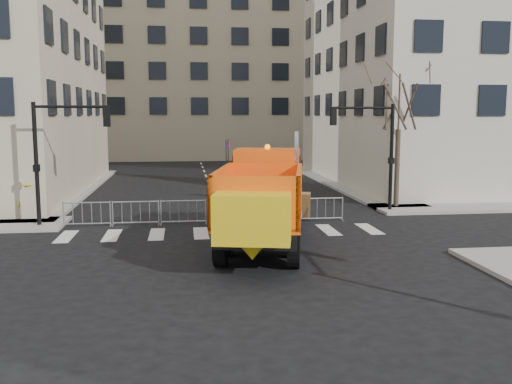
{
  "coord_description": "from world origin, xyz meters",
  "views": [
    {
      "loc": [
        -1.76,
        -17.72,
        4.84
      ],
      "look_at": [
        0.82,
        2.5,
        2.09
      ],
      "focal_mm": 40.0,
      "sensor_mm": 36.0,
      "label": 1
    }
  ],
  "objects": [
    {
      "name": "cop_a",
      "position": [
        2.69,
        7.0,
        1.03
      ],
      "size": [
        0.77,
        0.52,
        2.05
      ],
      "primitive_type": "imported",
      "rotation": [
        0.0,
        0.0,
        3.18
      ],
      "color": "black",
      "rests_on": "ground"
    },
    {
      "name": "worker",
      "position": [
        -8.78,
        9.22,
        1.04
      ],
      "size": [
        1.32,
        1.12,
        1.77
      ],
      "primitive_type": "imported",
      "rotation": [
        0.0,
        0.0,
        0.49
      ],
      "color": "#B0B915",
      "rests_on": "sidewalk_back"
    },
    {
      "name": "ground",
      "position": [
        0.0,
        0.0,
        0.0
      ],
      "size": [
        120.0,
        120.0,
        0.0
      ],
      "primitive_type": "plane",
      "color": "black",
      "rests_on": "ground"
    },
    {
      "name": "plow_truck",
      "position": [
        1.08,
        2.51,
        1.88
      ],
      "size": [
        5.15,
        11.25,
        4.22
      ],
      "rotation": [
        0.0,
        0.0,
        1.36
      ],
      "color": "black",
      "rests_on": "ground"
    },
    {
      "name": "cop_c",
      "position": [
        3.07,
        7.0,
        0.94
      ],
      "size": [
        0.89,
        1.2,
        1.89
      ],
      "primitive_type": "imported",
      "rotation": [
        0.0,
        0.0,
        4.27
      ],
      "color": "black",
      "rests_on": "ground"
    },
    {
      "name": "sidewalk_back",
      "position": [
        0.0,
        8.5,
        0.07
      ],
      "size": [
        64.0,
        5.0,
        0.15
      ],
      "primitive_type": "cube",
      "color": "gray",
      "rests_on": "ground"
    },
    {
      "name": "crowd_barriers",
      "position": [
        -0.75,
        7.6,
        0.55
      ],
      "size": [
        12.6,
        0.6,
        1.1
      ],
      "primitive_type": null,
      "color": "#9EA0A5",
      "rests_on": "ground"
    },
    {
      "name": "street_tree",
      "position": [
        9.2,
        10.5,
        3.75
      ],
      "size": [
        3.0,
        3.0,
        7.5
      ],
      "primitive_type": null,
      "color": "#382B21",
      "rests_on": "ground"
    },
    {
      "name": "cop_b",
      "position": [
        1.01,
        7.0,
        0.95
      ],
      "size": [
        1.04,
        0.88,
        1.89
      ],
      "primitive_type": "imported",
      "rotation": [
        0.0,
        0.0,
        3.33
      ],
      "color": "black",
      "rests_on": "ground"
    },
    {
      "name": "traffic_light_right",
      "position": [
        8.5,
        9.5,
        2.7
      ],
      "size": [
        0.18,
        0.18,
        5.4
      ],
      "primitive_type": "cylinder",
      "color": "black",
      "rests_on": "ground"
    },
    {
      "name": "building_far",
      "position": [
        0.0,
        52.0,
        12.0
      ],
      "size": [
        30.0,
        18.0,
        24.0
      ],
      "primitive_type": "cube",
      "color": "tan",
      "rests_on": "ground"
    },
    {
      "name": "traffic_light_left",
      "position": [
        -8.0,
        7.5,
        2.7
      ],
      "size": [
        0.18,
        0.18,
        5.4
      ],
      "primitive_type": "cylinder",
      "color": "black",
      "rests_on": "ground"
    },
    {
      "name": "newspaper_box",
      "position": [
        3.3,
        8.42,
        0.7
      ],
      "size": [
        0.55,
        0.52,
        1.1
      ],
      "primitive_type": "cube",
      "rotation": [
        0.0,
        0.0,
        0.32
      ],
      "color": "#9E1D0C",
      "rests_on": "sidewalk_back"
    }
  ]
}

